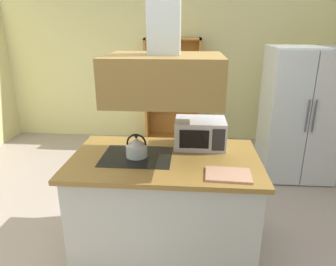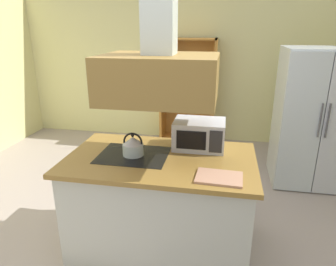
{
  "view_description": "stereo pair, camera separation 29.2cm",
  "coord_description": "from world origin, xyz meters",
  "px_view_note": "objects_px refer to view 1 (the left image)",
  "views": [
    {
      "loc": [
        0.37,
        -2.46,
        1.97
      ],
      "look_at": [
        0.15,
        0.3,
        1.0
      ],
      "focal_mm": 32.71,
      "sensor_mm": 36.0,
      "label": 1
    },
    {
      "loc": [
        0.65,
        -2.42,
        1.97
      ],
      "look_at": [
        0.15,
        0.3,
        1.0
      ],
      "focal_mm": 32.71,
      "sensor_mm": 36.0,
      "label": 2
    }
  ],
  "objects_px": {
    "dish_cabinet": "(173,97)",
    "cutting_board": "(228,175)",
    "refrigerator": "(299,114)",
    "kettle": "(137,147)",
    "microwave": "(200,133)"
  },
  "relations": [
    {
      "from": "dish_cabinet",
      "to": "cutting_board",
      "type": "relative_size",
      "value": 5.25
    },
    {
      "from": "refrigerator",
      "to": "microwave",
      "type": "xyz_separation_m",
      "value": [
        -1.33,
        -1.32,
        0.16
      ]
    },
    {
      "from": "refrigerator",
      "to": "dish_cabinet",
      "type": "relative_size",
      "value": 0.97
    },
    {
      "from": "dish_cabinet",
      "to": "microwave",
      "type": "height_order",
      "value": "dish_cabinet"
    },
    {
      "from": "kettle",
      "to": "dish_cabinet",
      "type": "bearing_deg",
      "value": 87.42
    },
    {
      "from": "refrigerator",
      "to": "microwave",
      "type": "distance_m",
      "value": 1.89
    },
    {
      "from": "kettle",
      "to": "cutting_board",
      "type": "distance_m",
      "value": 0.81
    },
    {
      "from": "kettle",
      "to": "cutting_board",
      "type": "relative_size",
      "value": 0.6
    },
    {
      "from": "refrigerator",
      "to": "kettle",
      "type": "bearing_deg",
      "value": -139.43
    },
    {
      "from": "cutting_board",
      "to": "dish_cabinet",
      "type": "bearing_deg",
      "value": 101.21
    },
    {
      "from": "refrigerator",
      "to": "kettle",
      "type": "xyz_separation_m",
      "value": [
        -1.88,
        -1.61,
        0.12
      ]
    },
    {
      "from": "refrigerator",
      "to": "cutting_board",
      "type": "height_order",
      "value": "refrigerator"
    },
    {
      "from": "dish_cabinet",
      "to": "kettle",
      "type": "relative_size",
      "value": 8.72
    },
    {
      "from": "cutting_board",
      "to": "microwave",
      "type": "distance_m",
      "value": 0.64
    },
    {
      "from": "dish_cabinet",
      "to": "cutting_board",
      "type": "distance_m",
      "value": 3.2
    }
  ]
}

